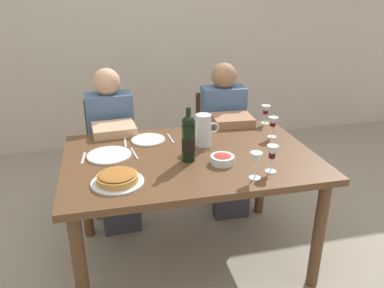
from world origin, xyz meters
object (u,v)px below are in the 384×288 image
object	(u,v)px
wine_glass_centre	(272,153)
chair_left	(111,147)
wine_glass_right_diner	(266,111)
wine_glass_left_diner	(256,160)
salad_bowl	(222,159)
wine_bottle	(188,138)
dining_table	(190,169)
diner_right	(226,134)
wine_glass_spare	(273,123)
dinner_plate_left_setting	(148,140)
dinner_plate_right_setting	(109,155)
diner_left	(113,144)
water_pitcher	(203,132)
baked_tart	(117,178)
chair_right	(218,137)

from	to	relation	value
wine_glass_centre	chair_left	bearing A→B (deg)	124.80
wine_glass_right_diner	wine_glass_left_diner	bearing A→B (deg)	-116.91
salad_bowl	chair_left	distance (m)	1.24
wine_bottle	wine_glass_left_diner	distance (m)	0.42
wine_glass_right_diner	dining_table	bearing A→B (deg)	-147.41
wine_glass_right_diner	diner_right	distance (m)	0.40
wine_glass_left_diner	wine_glass_centre	xyz separation A→B (m)	(0.11, 0.05, 0.00)
chair_left	wine_glass_centre	bearing A→B (deg)	120.76
wine_glass_left_diner	chair_left	bearing A→B (deg)	119.86
chair_left	wine_glass_right_diner	bearing A→B (deg)	153.98
chair_left	diner_right	bearing A→B (deg)	161.14
wine_glass_centre	wine_glass_left_diner	bearing A→B (deg)	-155.27
diner_right	wine_glass_spare	bearing A→B (deg)	112.07
wine_glass_left_diner	dinner_plate_left_setting	distance (m)	0.83
wine_glass_spare	dinner_plate_left_setting	bearing A→B (deg)	170.92
wine_glass_centre	wine_glass_spare	xyz separation A→B (m)	(0.22, 0.48, -0.01)
wine_glass_left_diner	dining_table	bearing A→B (deg)	125.49
wine_glass_spare	chair_left	distance (m)	1.33
dinner_plate_right_setting	diner_right	size ratio (longest dim) A/B	0.23
dinner_plate_left_setting	dinner_plate_right_setting	xyz separation A→B (m)	(-0.26, -0.19, 0.00)
wine_bottle	diner_left	world-z (taller)	diner_left
dining_table	wine_glass_centre	xyz separation A→B (m)	(0.38, -0.32, 0.20)
water_pitcher	wine_glass_left_diner	bearing A→B (deg)	-73.50
dining_table	diner_right	distance (m)	0.78
dinner_plate_left_setting	wine_glass_centre	bearing A→B (deg)	-45.55
baked_tart	chair_right	xyz separation A→B (m)	(0.90, 1.14, -0.29)
chair_right	dinner_plate_left_setting	bearing A→B (deg)	44.94
wine_glass_spare	diner_left	world-z (taller)	diner_left
wine_bottle	chair_left	world-z (taller)	wine_bottle
wine_glass_left_diner	water_pitcher	bearing A→B (deg)	106.50
wine_glass_centre	dinner_plate_left_setting	bearing A→B (deg)	134.45
chair_left	diner_left	world-z (taller)	diner_left
wine_glass_left_diner	chair_right	xyz separation A→B (m)	(0.19, 1.25, -0.37)
wine_bottle	diner_left	xyz separation A→B (m)	(-0.41, 0.72, -0.28)
dinner_plate_right_setting	diner_left	xyz separation A→B (m)	(0.04, 0.55, -0.15)
wine_glass_left_diner	dinner_plate_left_setting	world-z (taller)	wine_glass_left_diner
chair_left	diner_right	size ratio (longest dim) A/B	0.75
baked_tart	diner_right	bearing A→B (deg)	45.42
wine_glass_spare	dinner_plate_right_setting	size ratio (longest dim) A/B	0.54
diner_left	chair_right	distance (m)	0.93
dinner_plate_left_setting	dinner_plate_right_setting	bearing A→B (deg)	-143.39
wine_bottle	salad_bowl	world-z (taller)	wine_bottle
wine_glass_centre	diner_left	bearing A→B (deg)	130.37
dining_table	wine_glass_right_diner	distance (m)	0.82
chair_left	diner_right	distance (m)	0.94
wine_glass_right_diner	diner_right	xyz separation A→B (m)	(-0.23, 0.22, -0.24)
water_pitcher	wine_glass_right_diner	bearing A→B (deg)	28.29
wine_glass_spare	chair_right	xyz separation A→B (m)	(-0.15, 0.72, -0.37)
chair_left	diner_left	xyz separation A→B (m)	(0.01, -0.24, 0.12)
dinner_plate_left_setting	chair_left	bearing A→B (deg)	111.83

